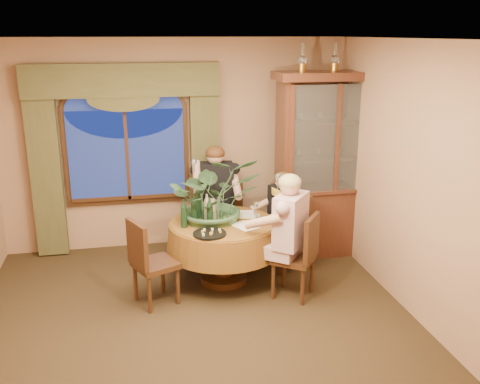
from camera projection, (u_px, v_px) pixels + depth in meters
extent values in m
plane|color=black|center=(199.00, 335.00, 5.25)|extent=(5.00, 5.00, 0.00)
plane|color=#A07255|center=(172.00, 145.00, 7.20)|extent=(4.50, 0.00, 4.50)
plane|color=#A07255|center=(421.00, 185.00, 5.29)|extent=(0.00, 5.00, 5.00)
plane|color=white|center=(191.00, 39.00, 4.45)|extent=(5.00, 5.00, 0.00)
cube|color=#454322|center=(46.00, 169.00, 6.83)|extent=(0.38, 0.14, 2.32)
cube|color=#454322|center=(205.00, 161.00, 7.23)|extent=(0.38, 0.14, 2.32)
cylinder|color=#90330D|center=(223.00, 252.00, 6.29)|extent=(1.76, 1.76, 0.75)
cube|color=#3D1E15|center=(329.00, 165.00, 6.94)|extent=(1.48, 0.58, 2.39)
cube|color=black|center=(293.00, 256.00, 5.91)|extent=(0.59, 0.59, 0.96)
cube|color=black|center=(287.00, 232.00, 6.62)|extent=(0.51, 0.51, 0.96)
cube|color=black|center=(227.00, 220.00, 7.06)|extent=(0.50, 0.50, 0.96)
cube|color=black|center=(155.00, 262.00, 5.76)|extent=(0.56, 0.56, 0.96)
imported|color=#365937|center=(214.00, 164.00, 6.10)|extent=(1.06, 1.18, 0.92)
imported|color=#485B31|center=(230.00, 220.00, 6.17)|extent=(0.16, 0.16, 0.05)
cylinder|color=black|center=(210.00, 234.00, 5.79)|extent=(0.36, 0.36, 0.02)
cylinder|color=black|center=(199.00, 206.00, 6.23)|extent=(0.07, 0.07, 0.33)
cylinder|color=black|center=(210.00, 212.00, 6.02)|extent=(0.07, 0.07, 0.33)
cylinder|color=black|center=(194.00, 211.00, 6.06)|extent=(0.07, 0.07, 0.33)
cylinder|color=tan|center=(207.00, 208.00, 6.15)|extent=(0.07, 0.07, 0.33)
cylinder|color=black|center=(184.00, 213.00, 5.96)|extent=(0.07, 0.07, 0.33)
cube|color=white|center=(245.00, 226.00, 6.04)|extent=(0.33, 0.36, 0.00)
cube|color=white|center=(246.00, 214.00, 6.43)|extent=(0.26, 0.33, 0.00)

